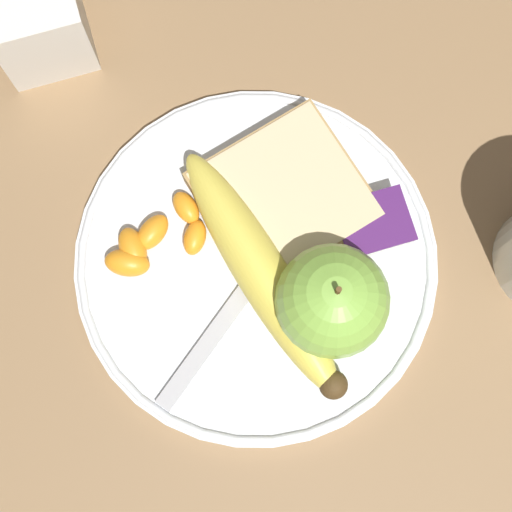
# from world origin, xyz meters

# --- Properties ---
(ground_plane) EXTENTS (3.00, 3.00, 0.00)m
(ground_plane) POSITION_xyz_m (0.00, 0.00, 0.00)
(ground_plane) COLOR olive
(plate) EXTENTS (0.26, 0.26, 0.01)m
(plate) POSITION_xyz_m (0.00, 0.00, 0.01)
(plate) COLOR silver
(plate) RESTS_ON ground_plane
(apple) EXTENTS (0.08, 0.08, 0.08)m
(apple) POSITION_xyz_m (-0.04, 0.05, 0.05)
(apple) COLOR #84BC47
(apple) RESTS_ON plate
(banana) EXTENTS (0.08, 0.20, 0.04)m
(banana) POSITION_xyz_m (-0.00, 0.01, 0.03)
(banana) COLOR #E0CC4C
(banana) RESTS_ON plate
(bread_slice) EXTENTS (0.13, 0.13, 0.02)m
(bread_slice) POSITION_xyz_m (-0.03, -0.04, 0.02)
(bread_slice) COLOR #AB8751
(bread_slice) RESTS_ON plate
(fork) EXTENTS (0.16, 0.13, 0.00)m
(fork) POSITION_xyz_m (0.00, 0.01, 0.01)
(fork) COLOR #B2B2B7
(fork) RESTS_ON plate
(jam_packet) EXTENTS (0.05, 0.04, 0.02)m
(jam_packet) POSITION_xyz_m (-0.08, 0.00, 0.02)
(jam_packet) COLOR white
(jam_packet) RESTS_ON plate
(orange_segment_0) EXTENTS (0.02, 0.03, 0.01)m
(orange_segment_0) POSITION_xyz_m (0.04, -0.05, 0.02)
(orange_segment_0) COLOR orange
(orange_segment_0) RESTS_ON plate
(orange_segment_1) EXTENTS (0.03, 0.03, 0.02)m
(orange_segment_1) POSITION_xyz_m (0.06, -0.04, 0.02)
(orange_segment_1) COLOR orange
(orange_segment_1) RESTS_ON plate
(orange_segment_2) EXTENTS (0.02, 0.03, 0.02)m
(orange_segment_2) POSITION_xyz_m (0.08, -0.03, 0.02)
(orange_segment_2) COLOR orange
(orange_segment_2) RESTS_ON plate
(orange_segment_3) EXTENTS (0.04, 0.03, 0.02)m
(orange_segment_3) POSITION_xyz_m (0.09, -0.02, 0.02)
(orange_segment_3) COLOR orange
(orange_segment_3) RESTS_ON plate
(orange_segment_4) EXTENTS (0.03, 0.03, 0.01)m
(orange_segment_4) POSITION_xyz_m (0.04, -0.03, 0.02)
(orange_segment_4) COLOR orange
(orange_segment_4) RESTS_ON plate
(condiment_caddy) EXTENTS (0.06, 0.06, 0.08)m
(condiment_caddy) POSITION_xyz_m (0.10, -0.21, 0.04)
(condiment_caddy) COLOR silver
(condiment_caddy) RESTS_ON ground_plane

